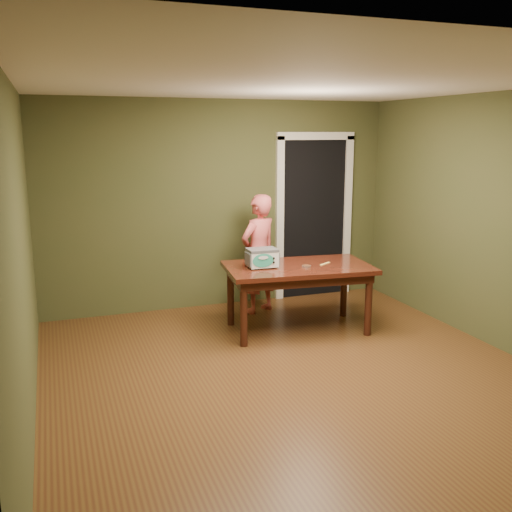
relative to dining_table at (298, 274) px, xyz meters
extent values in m
plane|color=#573919|center=(-0.52, -1.24, -0.65)|extent=(5.00, 5.00, 0.00)
cube|color=#434424|center=(-0.52, 1.26, 0.65)|extent=(4.50, 0.02, 2.60)
cube|color=#434424|center=(-2.77, -1.24, 0.65)|extent=(0.02, 5.00, 2.60)
cube|color=#434424|center=(1.73, -1.24, 0.65)|extent=(0.02, 5.00, 2.60)
cube|color=white|center=(-0.52, -1.24, 1.95)|extent=(4.50, 5.00, 0.02)
cube|color=black|center=(0.78, 1.56, 0.40)|extent=(0.90, 0.60, 2.10)
cube|color=black|center=(0.78, 1.25, 0.40)|extent=(0.90, 0.02, 2.10)
cube|color=white|center=(0.28, 1.23, 0.40)|extent=(0.10, 0.06, 2.20)
cube|color=white|center=(1.28, 1.23, 0.40)|extent=(0.10, 0.06, 2.20)
cube|color=white|center=(0.78, 1.23, 1.50)|extent=(1.10, 0.06, 0.10)
cube|color=#34130B|center=(0.00, 0.00, 0.07)|extent=(1.69, 1.07, 0.05)
cube|color=black|center=(0.00, 0.00, 0.00)|extent=(1.56, 0.94, 0.10)
cylinder|color=black|center=(-0.73, -0.27, -0.30)|extent=(0.08, 0.08, 0.70)
cylinder|color=black|center=(-0.66, 0.42, -0.30)|extent=(0.08, 0.08, 0.70)
cylinder|color=black|center=(0.66, -0.42, -0.30)|extent=(0.08, 0.08, 0.70)
cylinder|color=black|center=(0.73, 0.27, -0.30)|extent=(0.08, 0.08, 0.70)
cylinder|color=#4C4F54|center=(-0.54, -0.03, 0.11)|extent=(0.02, 0.02, 0.01)
cylinder|color=#4C4F54|center=(-0.53, 0.14, 0.11)|extent=(0.02, 0.02, 0.01)
cylinder|color=#4C4F54|center=(-0.28, -0.03, 0.11)|extent=(0.02, 0.02, 0.01)
cylinder|color=#4C4F54|center=(-0.28, 0.14, 0.11)|extent=(0.02, 0.02, 0.01)
cube|color=silver|center=(-0.41, 0.06, 0.20)|extent=(0.32, 0.23, 0.18)
cube|color=#4C4F54|center=(-0.41, 0.06, 0.30)|extent=(0.32, 0.24, 0.03)
cube|color=#4C4F54|center=(-0.57, 0.06, 0.20)|extent=(0.02, 0.20, 0.14)
cube|color=#4C4F54|center=(-0.25, 0.05, 0.20)|extent=(0.02, 0.20, 0.14)
ellipsoid|color=teal|center=(-0.44, -0.06, 0.20)|extent=(0.24, 0.01, 0.15)
cylinder|color=black|center=(-0.32, -0.06, 0.22)|extent=(0.02, 0.01, 0.02)
cylinder|color=black|center=(-0.32, -0.06, 0.18)|extent=(0.02, 0.01, 0.02)
cylinder|color=silver|center=(0.05, -0.10, 0.11)|extent=(0.10, 0.10, 0.02)
cylinder|color=#512E1B|center=(0.05, -0.10, 0.12)|extent=(0.09, 0.09, 0.01)
cube|color=#FFE06E|center=(0.32, -0.04, 0.10)|extent=(0.17, 0.11, 0.01)
imported|color=#DE5B5C|center=(-0.18, 0.79, 0.08)|extent=(0.63, 0.54, 1.47)
camera|label=1|loc=(-2.54, -5.63, 1.55)|focal=40.00mm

